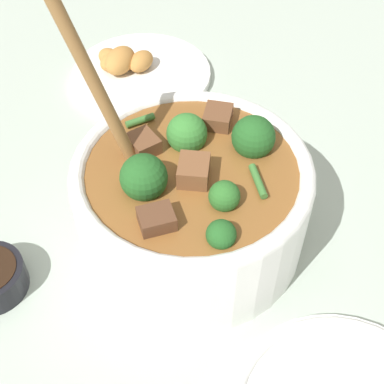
{
  "coord_description": "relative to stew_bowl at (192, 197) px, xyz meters",
  "views": [
    {
      "loc": [
        0.35,
        -0.05,
        0.47
      ],
      "look_at": [
        0.0,
        0.0,
        0.07
      ],
      "focal_mm": 50.0,
      "sensor_mm": 36.0,
      "label": 1
    }
  ],
  "objects": [
    {
      "name": "ground_plane",
      "position": [
        0.0,
        0.0,
        -0.07
      ],
      "size": [
        4.0,
        4.0,
        0.0
      ],
      "primitive_type": "plane",
      "color": "#ADBCAD"
    },
    {
      "name": "stew_bowl",
      "position": [
        0.0,
        0.0,
        0.0
      ],
      "size": [
        0.23,
        0.23,
        0.29
      ],
      "color": "white",
      "rests_on": "ground_plane"
    },
    {
      "name": "food_plate",
      "position": [
        -0.29,
        -0.04,
        -0.05
      ],
      "size": [
        0.2,
        0.2,
        0.05
      ],
      "color": "white",
      "rests_on": "ground_plane"
    }
  ]
}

